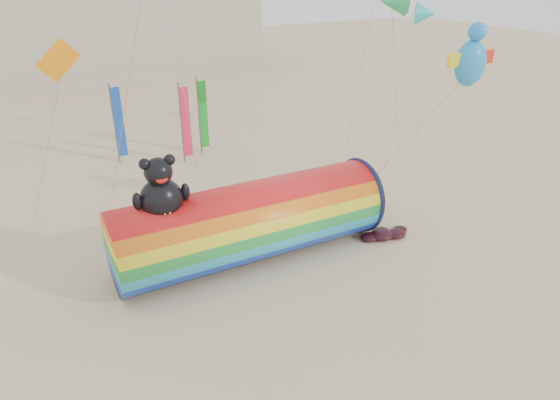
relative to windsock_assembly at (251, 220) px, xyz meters
name	(u,v)px	position (x,y,z in m)	size (l,w,h in m)	color
ground	(286,265)	(0.97, -1.44, -1.82)	(160.00, 160.00, 0.00)	#CCB58C
windsock_assembly	(251,220)	(0.00, 0.00, 0.00)	(11.88, 3.62, 5.48)	red
kite_handler	(358,217)	(5.49, -0.44, -1.04)	(0.57, 0.37, 1.55)	slate
fabric_bundle	(385,234)	(6.29, -1.50, -1.64)	(2.62, 1.35, 0.41)	#3D0B16
festival_banners	(169,120)	(0.58, 13.55, 0.82)	(5.97, 2.13, 5.20)	#59595E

